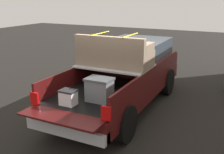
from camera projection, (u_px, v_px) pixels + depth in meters
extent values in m
plane|color=black|center=(121.00, 107.00, 8.11)|extent=(40.00, 40.00, 0.00)
cube|color=#470F0F|center=(121.00, 87.00, 7.93)|extent=(5.50, 1.92, 0.44)
cube|color=black|center=(101.00, 92.00, 6.83)|extent=(2.80, 1.80, 0.04)
cube|color=#470F0F|center=(70.00, 78.00, 7.16)|extent=(2.80, 0.06, 0.50)
cube|color=#470F0F|center=(136.00, 89.00, 6.37)|extent=(2.80, 0.06, 0.50)
cube|color=#470F0F|center=(124.00, 70.00, 7.94)|extent=(0.06, 1.80, 0.50)
cube|color=#470F0F|center=(61.00, 117.00, 5.39)|extent=(0.55, 1.80, 0.04)
cube|color=#B2B2B7|center=(115.00, 66.00, 7.35)|extent=(1.25, 1.92, 0.04)
cube|color=#470F0F|center=(138.00, 62.00, 8.95)|extent=(2.30, 1.92, 0.50)
cube|color=#2D3842|center=(138.00, 47.00, 8.72)|extent=(1.94, 1.76, 0.51)
cube|color=#470F0F|center=(151.00, 56.00, 10.13)|extent=(0.40, 1.82, 0.38)
cube|color=#B2B2B7|center=(66.00, 130.00, 5.62)|extent=(0.24, 1.92, 0.24)
cube|color=red|center=(35.00, 99.00, 5.94)|extent=(0.06, 0.20, 0.28)
cube|color=red|center=(106.00, 113.00, 5.19)|extent=(0.06, 0.20, 0.28)
cylinder|color=black|center=(119.00, 75.00, 9.86)|extent=(0.86, 0.30, 0.86)
cylinder|color=black|center=(167.00, 82.00, 9.11)|extent=(0.86, 0.30, 0.86)
cylinder|color=black|center=(60.00, 110.00, 6.86)|extent=(0.86, 0.30, 0.86)
cylinder|color=black|center=(124.00, 124.00, 6.11)|extent=(0.86, 0.30, 0.86)
cube|color=slate|center=(99.00, 91.00, 6.12)|extent=(0.40, 0.55, 0.49)
cube|color=#505359|center=(99.00, 79.00, 6.05)|extent=(0.44, 0.59, 0.05)
ellipsoid|color=black|center=(93.00, 86.00, 6.43)|extent=(0.20, 0.38, 0.48)
ellipsoid|color=black|center=(91.00, 91.00, 6.35)|extent=(0.09, 0.27, 0.21)
cube|color=white|center=(68.00, 98.00, 5.93)|extent=(0.26, 0.34, 0.30)
cube|color=#262628|center=(68.00, 91.00, 5.88)|extent=(0.28, 0.36, 0.04)
cube|color=#84705B|center=(115.00, 57.00, 7.29)|extent=(0.89, 1.94, 0.42)
cube|color=#84705B|center=(109.00, 44.00, 6.85)|extent=(0.16, 1.94, 0.40)
cube|color=#84705B|center=(88.00, 43.00, 7.61)|extent=(0.65, 0.20, 0.22)
cube|color=#84705B|center=(147.00, 48.00, 6.87)|extent=(0.65, 0.20, 0.22)
cube|color=yellow|center=(100.00, 33.00, 7.30)|extent=(0.99, 0.03, 0.02)
cube|color=yellow|center=(130.00, 35.00, 6.92)|extent=(0.99, 0.03, 0.02)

